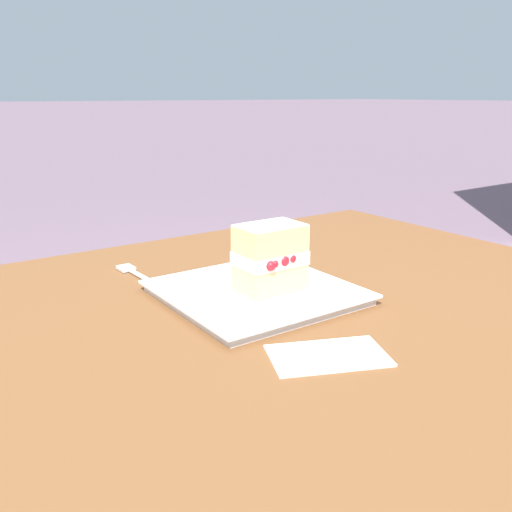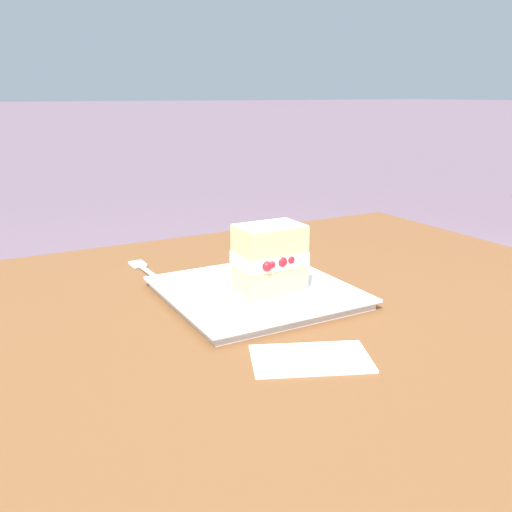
{
  "view_description": "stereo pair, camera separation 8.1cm",
  "coord_description": "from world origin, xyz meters",
  "px_view_note": "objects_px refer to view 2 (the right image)",
  "views": [
    {
      "loc": [
        0.33,
        0.52,
        0.98
      ],
      "look_at": [
        -0.12,
        -0.13,
        0.75
      ],
      "focal_mm": 39.09,
      "sensor_mm": 36.0,
      "label": 1
    },
    {
      "loc": [
        0.26,
        0.56,
        0.98
      ],
      "look_at": [
        -0.12,
        -0.13,
        0.75
      ],
      "focal_mm": 39.09,
      "sensor_mm": 36.0,
      "label": 2
    }
  ],
  "objects_px": {
    "dessert_plate": "(256,293)",
    "paper_napkin": "(311,359)",
    "patio_table": "(222,405)",
    "dessert_fork": "(150,273)",
    "cake_slice": "(270,258)"
  },
  "relations": [
    {
      "from": "dessert_plate",
      "to": "paper_napkin",
      "type": "relative_size",
      "value": 1.68
    },
    {
      "from": "cake_slice",
      "to": "patio_table",
      "type": "bearing_deg",
      "value": 39.36
    },
    {
      "from": "dessert_plate",
      "to": "dessert_fork",
      "type": "xyz_separation_m",
      "value": [
        0.1,
        -0.18,
        -0.0
      ]
    },
    {
      "from": "dessert_plate",
      "to": "paper_napkin",
      "type": "bearing_deg",
      "value": 78.31
    },
    {
      "from": "paper_napkin",
      "to": "cake_slice",
      "type": "bearing_deg",
      "value": -106.32
    },
    {
      "from": "patio_table",
      "to": "dessert_plate",
      "type": "xyz_separation_m",
      "value": [
        -0.12,
        -0.13,
        0.09
      ]
    },
    {
      "from": "dessert_plate",
      "to": "paper_napkin",
      "type": "distance_m",
      "value": 0.21
    },
    {
      "from": "patio_table",
      "to": "paper_napkin",
      "type": "relative_size",
      "value": 8.98
    },
    {
      "from": "dessert_plate",
      "to": "paper_napkin",
      "type": "xyz_separation_m",
      "value": [
        0.04,
        0.21,
        -0.01
      ]
    },
    {
      "from": "dessert_plate",
      "to": "dessert_fork",
      "type": "relative_size",
      "value": 1.53
    },
    {
      "from": "cake_slice",
      "to": "paper_napkin",
      "type": "relative_size",
      "value": 0.63
    },
    {
      "from": "cake_slice",
      "to": "dessert_fork",
      "type": "bearing_deg",
      "value": -59.77
    },
    {
      "from": "patio_table",
      "to": "dessert_plate",
      "type": "distance_m",
      "value": 0.19
    },
    {
      "from": "patio_table",
      "to": "paper_napkin",
      "type": "xyz_separation_m",
      "value": [
        -0.08,
        0.08,
        0.08
      ]
    },
    {
      "from": "dessert_fork",
      "to": "paper_napkin",
      "type": "xyz_separation_m",
      "value": [
        -0.06,
        0.39,
        -0.0
      ]
    }
  ]
}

